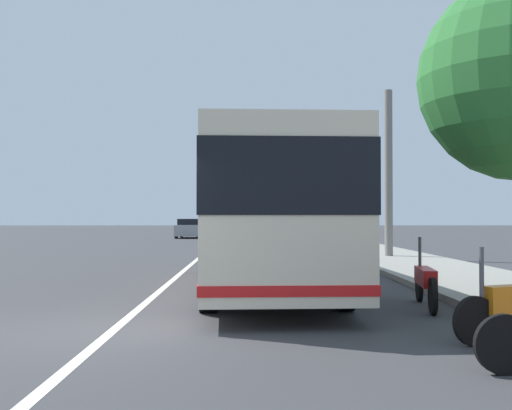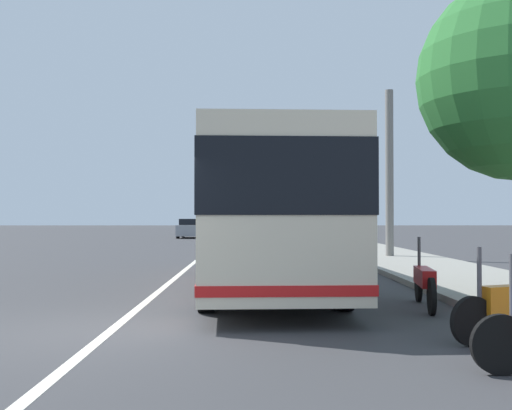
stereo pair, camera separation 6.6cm
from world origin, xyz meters
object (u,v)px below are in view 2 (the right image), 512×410
car_oncoming (254,229)px  utility_pole (389,174)px  car_side_street (191,229)px  car_ahead_same_lane (247,232)px  motorcycle_by_tree (424,282)px  coach_bus (262,209)px  car_far_distant (206,227)px

car_oncoming → utility_pole: utility_pole is taller
car_side_street → car_ahead_same_lane: 11.46m
car_side_street → motorcycle_by_tree: bearing=13.6°
car_ahead_same_lane → car_oncoming: 10.11m
car_side_street → coach_bus: bearing=10.0°
coach_bus → utility_pole: bearing=-30.8°
car_oncoming → motorcycle_by_tree: bearing=-171.5°
car_ahead_same_lane → utility_pole: 15.27m
motorcycle_by_tree → car_oncoming: bearing=12.4°
car_ahead_same_lane → car_oncoming: car_ahead_same_lane is taller
car_ahead_same_lane → car_oncoming: bearing=1.3°
car_ahead_same_lane → utility_pole: bearing=-153.9°
coach_bus → car_far_distant: (41.81, 4.32, -1.15)m
coach_bus → motorcycle_by_tree: size_ratio=5.05×
coach_bus → car_oncoming: (33.60, -0.03, -1.16)m
coach_bus → car_far_distant: size_ratio=2.85×
coach_bus → motorcycle_by_tree: (-3.29, -2.89, -1.37)m
motorcycle_by_tree → car_far_distant: 45.67m
car_oncoming → utility_pole: size_ratio=0.70×
motorcycle_by_tree → car_side_street: size_ratio=0.54×
motorcycle_by_tree → car_far_distant: car_far_distant is taller
coach_bus → utility_pole: utility_pole is taller
coach_bus → motorcycle_by_tree: bearing=-141.1°
car_side_street → car_far_distant: (7.74, -0.58, -0.02)m
motorcycle_by_tree → car_far_distant: size_ratio=0.56×
car_far_distant → car_oncoming: (-8.21, -4.35, -0.01)m
car_oncoming → utility_pole: bearing=-163.9°
car_far_distant → motorcycle_by_tree: bearing=9.2°
coach_bus → car_far_distant: bearing=3.5°
car_far_distant → car_side_street: bearing=-4.2°
motorcycle_by_tree → car_ahead_same_lane: bearing=15.1°
car_far_distant → car_oncoming: 9.29m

